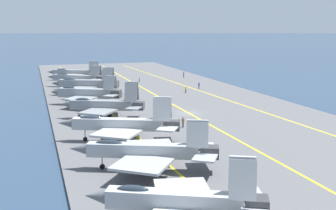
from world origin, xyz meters
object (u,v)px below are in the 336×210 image
Objects in this scene: crew_yellow_vest at (186,89)px; crew_purple_vest at (184,74)px; parked_jet_second at (147,151)px; parked_jet_third at (122,124)px; parked_jet_fourth at (104,105)px; parked_jet_fifth at (86,93)px; crew_white_vest at (139,79)px; parked_jet_nearest at (180,201)px; parked_jet_seventh at (77,78)px; parked_jet_eighth at (76,72)px; crew_brown_vest at (183,122)px; parked_jet_sixth at (86,84)px; crew_blue_vest at (199,85)px.

crew_yellow_vest is 0.94× the size of crew_purple_vest.
parked_jet_third is (12.68, 0.30, 0.25)m from parked_jet_second.
parked_jet_fifth is at bearing 4.95° from parked_jet_fourth.
parked_jet_second is at bearing 155.29° from crew_yellow_vest.
parked_jet_fifth is 38.05m from crew_white_vest.
parked_jet_nearest reaches higher than crew_purple_vest.
parked_jet_eighth is at bearing -4.29° from parked_jet_seventh.
parked_jet_seventh reaches higher than crew_white_vest.
parked_jet_fourth is 50.57m from crew_white_vest.
crew_brown_vest is at bearing -167.33° from parked_jet_seventh.
crew_white_vest is at bearing -21.07° from parked_jet_fourth.
parked_jet_third is at bearing 163.77° from crew_white_vest.
parked_jet_second is 9.71× the size of crew_brown_vest.
crew_purple_vest is (63.70, -23.31, 0.05)m from crew_brown_vest.
crew_yellow_vest is at bearing -45.77° from parked_jet_fourth.
parked_jet_second is 56.79m from crew_yellow_vest.
parked_jet_second is at bearing -179.50° from parked_jet_seventh.
parked_jet_seventh is at bearing 12.67° from crew_brown_vest.
parked_jet_second is 1.04× the size of parked_jet_sixth.
crew_yellow_vest is at bearing -24.71° from parked_jet_second.
parked_jet_fourth is 0.93× the size of parked_jet_seventh.
parked_jet_eighth is 9.72× the size of crew_brown_vest.
crew_purple_vest is at bearing -42.37° from parked_jet_fifth.
parked_jet_nearest is 83.24m from parked_jet_seventh.
parked_jet_fourth is (28.29, 0.20, 0.21)m from parked_jet_second.
parked_jet_sixth reaches higher than crew_brown_vest.
parked_jet_seventh is at bearing 108.08° from crew_white_vest.
parked_jet_seventh is at bearing -1.82° from parked_jet_fifth.
crew_yellow_vest is at bearing 133.67° from crew_blue_vest.
parked_jet_fifth is at bearing 173.56° from parked_jet_sixth.
parked_jet_third is 12.58m from crew_brown_vest.
parked_jet_third is 1.07× the size of parked_jet_seventh.
crew_white_vest is at bearing -117.41° from parked_jet_eighth.
parked_jet_fourth reaches higher than crew_yellow_vest.
parked_jet_nearest is 8.22× the size of crew_purple_vest.
parked_jet_third is at bearing 153.49° from crew_purple_vest.
crew_blue_vest is (14.23, -30.85, -1.56)m from parked_jet_fifth.
parked_jet_eighth is (29.08, -0.55, -0.35)m from parked_jet_sixth.
crew_brown_vest is (-10.12, -11.11, -1.59)m from parked_jet_fourth.
parked_jet_eighth is at bearing 8.89° from crew_brown_vest.
parked_jet_fourth is 8.66× the size of crew_brown_vest.
crew_blue_vest is 7.84m from crew_yellow_vest.
parked_jet_sixth reaches higher than crew_white_vest.
crew_blue_vest is at bearing -23.23° from parked_jet_nearest.
parked_jet_nearest is at bearing 179.10° from parked_jet_eighth.
parked_jet_sixth reaches higher than parked_jet_fifth.
parked_jet_eighth is 9.27× the size of crew_purple_vest.
crew_blue_vest is (-12.39, -30.01, -1.58)m from parked_jet_seventh.
parked_jet_seventh is (69.39, 0.61, 0.22)m from parked_jet_second.
parked_jet_second is at bearing 157.32° from crew_purple_vest.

